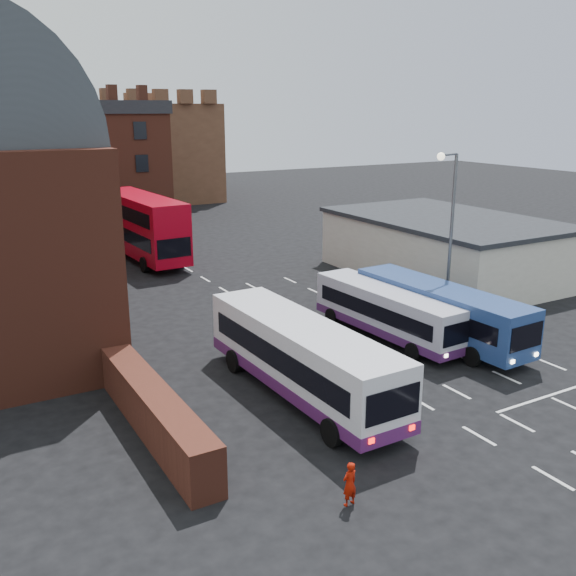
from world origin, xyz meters
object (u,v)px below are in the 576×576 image
bus_blue (440,309)px  bus_red_double (142,226)px  pedestrian_beige (367,423)px  bus_white_outbound (302,354)px  bus_white_inbound (388,309)px  street_lamp (449,221)px  pedestrian_red (350,484)px

bus_blue → bus_red_double: bus_red_double is taller
bus_red_double → pedestrian_beige: bearing=83.5°
bus_white_outbound → bus_white_inbound: size_ratio=1.20×
street_lamp → pedestrian_red: bearing=-141.3°
pedestrian_red → pedestrian_beige: bearing=-142.5°
bus_red_double → street_lamp: bearing=111.2°
bus_white_inbound → bus_red_double: 24.34m
bus_white_inbound → bus_blue: bearing=137.2°
bus_blue → bus_red_double: bearing=-76.1°
bus_red_double → pedestrian_red: bus_red_double is taller
bus_white_outbound → bus_blue: 9.71m
bus_white_outbound → pedestrian_beige: size_ratio=6.79×
pedestrian_beige → bus_white_inbound: bearing=-128.3°
bus_white_outbound → pedestrian_red: 7.85m
bus_white_outbound → pedestrian_red: bearing=-111.5°
bus_blue → street_lamp: (2.65, 2.51, 3.95)m
bus_white_outbound → bus_white_inbound: bus_white_outbound is taller
pedestrian_red → street_lamp: bearing=-149.0°
bus_blue → bus_red_double: (-7.46, 25.36, 0.99)m
bus_white_inbound → bus_blue: 2.61m
street_lamp → pedestrian_beige: size_ratio=5.49×
bus_blue → pedestrian_beige: 11.76m
bus_blue → pedestrian_red: (-12.19, -9.37, -0.97)m
bus_blue → pedestrian_red: bus_blue is taller
bus_red_double → pedestrian_beige: 32.23m
bus_blue → bus_white_outbound: bearing=9.9°
bus_white_inbound → pedestrian_beige: size_ratio=5.66×
bus_white_inbound → pedestrian_red: 15.03m
pedestrian_red → bus_blue: bearing=-150.2°
bus_blue → pedestrian_red: 15.40m
bus_red_double → street_lamp: size_ratio=1.36×
street_lamp → pedestrian_beige: bearing=-142.9°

